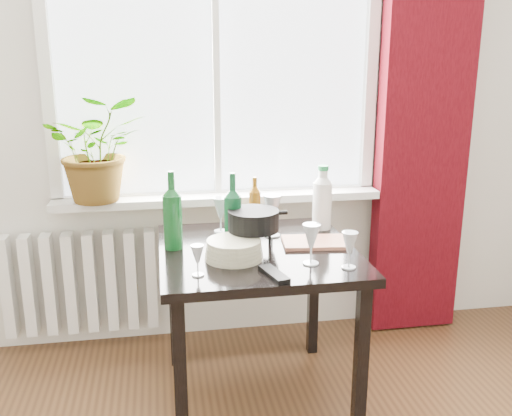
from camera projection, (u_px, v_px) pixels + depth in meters
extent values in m
cube|color=white|center=(215.00, 46.00, 2.89)|extent=(1.72, 0.08, 1.62)
cube|color=silver|center=(219.00, 197.00, 3.03)|extent=(1.72, 0.20, 0.04)
cube|color=#37050A|center=(426.00, 105.00, 3.06)|extent=(0.50, 0.12, 2.56)
cube|color=white|center=(81.00, 282.00, 3.06)|extent=(0.80, 0.10, 0.55)
cube|color=black|center=(257.00, 253.00, 2.51)|extent=(0.85, 0.85, 0.04)
cube|color=black|center=(180.00, 381.00, 2.20)|extent=(0.05, 0.05, 0.70)
cube|color=black|center=(174.00, 302.00, 2.89)|extent=(0.05, 0.05, 0.70)
cube|color=black|center=(361.00, 363.00, 2.32)|extent=(0.05, 0.05, 0.70)
cube|color=black|center=(313.00, 292.00, 3.01)|extent=(0.05, 0.05, 0.70)
imported|color=#2B741E|center=(98.00, 149.00, 2.82)|extent=(0.50, 0.44, 0.53)
cylinder|color=#B9B799|center=(234.00, 250.00, 2.37)|extent=(0.29, 0.29, 0.08)
cube|color=black|center=(274.00, 274.00, 2.19)|extent=(0.10, 0.19, 0.02)
cube|color=#AA674D|center=(316.00, 242.00, 2.56)|extent=(0.31, 0.22, 0.02)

